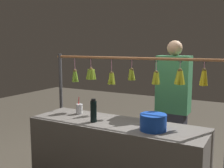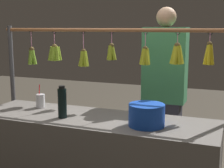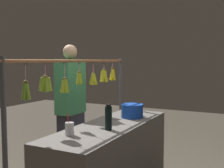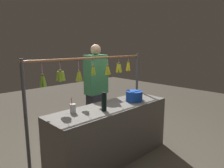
{
  "view_description": "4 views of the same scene",
  "coord_description": "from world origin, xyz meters",
  "px_view_note": "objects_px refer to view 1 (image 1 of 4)",
  "views": [
    {
      "loc": [
        -1.37,
        2.54,
        1.68
      ],
      "look_at": [
        0.05,
        0.0,
        1.27
      ],
      "focal_mm": 43.33,
      "sensor_mm": 36.0,
      "label": 1
    },
    {
      "loc": [
        -1.05,
        2.28,
        1.56
      ],
      "look_at": [
        -0.16,
        0.0,
        1.13
      ],
      "focal_mm": 51.65,
      "sensor_mm": 36.0,
      "label": 2
    },
    {
      "loc": [
        2.74,
        1.42,
        1.54
      ],
      "look_at": [
        -0.03,
        0.0,
        1.28
      ],
      "focal_mm": 45.96,
      "sensor_mm": 36.0,
      "label": 3
    },
    {
      "loc": [
        2.06,
        2.11,
        1.72
      ],
      "look_at": [
        -0.02,
        0.0,
        1.17
      ],
      "focal_mm": 33.08,
      "sensor_mm": 36.0,
      "label": 4
    }
  ],
  "objects_px": {
    "blue_bucket": "(153,122)",
    "drink_cup": "(79,109)",
    "water_bottle": "(94,111)",
    "vendor_person": "(173,110)"
  },
  "relations": [
    {
      "from": "water_bottle",
      "to": "drink_cup",
      "type": "xyz_separation_m",
      "value": [
        0.36,
        -0.22,
        -0.06
      ]
    },
    {
      "from": "drink_cup",
      "to": "vendor_person",
      "type": "xyz_separation_m",
      "value": [
        -0.98,
        -0.68,
        -0.04
      ]
    },
    {
      "from": "water_bottle",
      "to": "blue_bucket",
      "type": "distance_m",
      "value": 0.69
    },
    {
      "from": "water_bottle",
      "to": "vendor_person",
      "type": "height_order",
      "value": "vendor_person"
    },
    {
      "from": "water_bottle",
      "to": "blue_bucket",
      "type": "relative_size",
      "value": 0.98
    },
    {
      "from": "drink_cup",
      "to": "water_bottle",
      "type": "bearing_deg",
      "value": 147.97
    },
    {
      "from": "water_bottle",
      "to": "drink_cup",
      "type": "relative_size",
      "value": 1.26
    },
    {
      "from": "blue_bucket",
      "to": "vendor_person",
      "type": "xyz_separation_m",
      "value": [
        0.06,
        -0.87,
        -0.06
      ]
    },
    {
      "from": "blue_bucket",
      "to": "drink_cup",
      "type": "distance_m",
      "value": 1.06
    },
    {
      "from": "drink_cup",
      "to": "vendor_person",
      "type": "bearing_deg",
      "value": -145.16
    }
  ]
}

